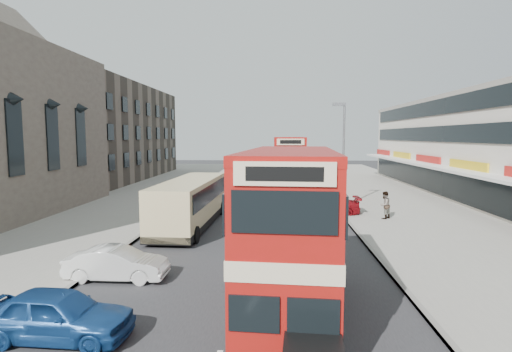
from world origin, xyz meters
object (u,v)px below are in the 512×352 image
at_px(bus_second, 288,167).
at_px(pedestrian_far, 336,177).
at_px(bus_main, 290,234).
at_px(car_left_near, 57,314).
at_px(pedestrian_near, 385,205).
at_px(car_left_front, 117,264).
at_px(cyclist, 303,200).
at_px(coach, 191,201).
at_px(street_lamp, 343,147).
at_px(car_right_a, 326,206).
at_px(car_right_b, 315,194).

bearing_deg(bus_second, pedestrian_far, -126.17).
bearing_deg(bus_main, car_left_near, 18.07).
bearing_deg(pedestrian_near, bus_main, 21.97).
distance_m(bus_main, pedestrian_far, 32.96).
xyz_separation_m(bus_second, car_left_front, (-7.34, -21.75, -2.16)).
bearing_deg(car_left_near, pedestrian_near, -36.08).
relative_size(pedestrian_near, cyclist, 0.93).
relative_size(pedestrian_far, cyclist, 0.92).
bearing_deg(coach, pedestrian_far, 61.55).
bearing_deg(coach, street_lamp, 35.06).
bearing_deg(pedestrian_near, car_left_near, 7.65).
height_order(pedestrian_far, cyclist, same).
height_order(street_lamp, pedestrian_near, street_lamp).
distance_m(car_left_front, car_right_a, 16.44).
xyz_separation_m(car_right_b, pedestrian_near, (3.78, -8.07, 0.48)).
height_order(street_lamp, car_right_b, street_lamp).
xyz_separation_m(street_lamp, pedestrian_near, (2.10, -4.42, -3.71)).
relative_size(bus_main, cyclist, 4.65).
height_order(car_right_a, pedestrian_near, pedestrian_near).
height_order(car_left_near, cyclist, cyclist).
height_order(car_left_near, car_right_b, car_left_near).
distance_m(car_left_front, pedestrian_near, 17.71).
height_order(car_left_front, pedestrian_far, pedestrian_far).
bearing_deg(street_lamp, cyclist, -178.58).
height_order(bus_main, bus_second, bus_second).
distance_m(bus_second, car_left_near, 27.40).
relative_size(bus_second, pedestrian_near, 5.24).
height_order(car_left_near, pedestrian_far, pedestrian_far).
relative_size(bus_second, coach, 0.94).
bearing_deg(car_left_front, bus_main, -113.84).
bearing_deg(bus_main, pedestrian_near, -110.90).
distance_m(pedestrian_near, cyclist, 6.68).
distance_m(car_left_near, car_right_a, 20.26).
bearing_deg(street_lamp, coach, -147.16).
bearing_deg(cyclist, car_right_a, -55.64).
height_order(car_left_near, car_left_front, car_left_near).
bearing_deg(coach, bus_second, 64.91).
bearing_deg(car_left_front, coach, -5.24).
height_order(bus_second, car_left_near, bus_second).
bearing_deg(coach, car_right_a, 26.33).
bearing_deg(cyclist, car_left_near, -104.92).
xyz_separation_m(car_right_a, cyclist, (-1.40, 2.67, -0.02)).
distance_m(car_left_near, car_right_b, 26.03).
bearing_deg(coach, car_left_front, -93.44).
bearing_deg(coach, car_left_near, -90.79).
relative_size(street_lamp, coach, 0.79).
height_order(car_right_a, cyclist, cyclist).
height_order(coach, pedestrian_far, coach).
relative_size(coach, pedestrian_far, 5.59).
height_order(bus_second, coach, bus_second).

